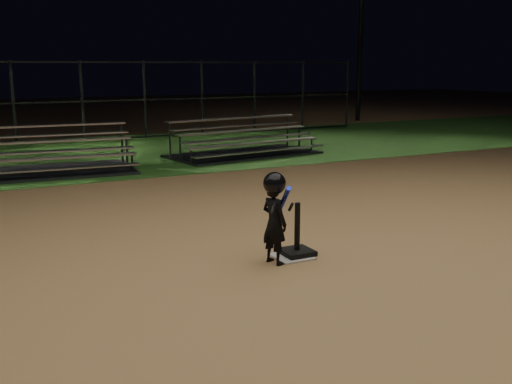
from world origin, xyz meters
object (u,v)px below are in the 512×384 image
at_px(home_plate, 292,256).
at_px(batting_tee, 297,245).
at_px(bleacher_right, 244,148).
at_px(light_pole_right, 363,1).
at_px(bleacher_left, 36,165).
at_px(child_batter, 275,215).

relative_size(home_plate, batting_tee, 0.68).
xyz_separation_m(bleacher_right, light_pole_right, (8.81, 6.94, 4.75)).
bearing_deg(batting_tee, home_plate, -165.73).
xyz_separation_m(home_plate, bleacher_left, (-2.11, 7.58, 0.20)).
bearing_deg(child_batter, bleacher_right, -39.65).
height_order(home_plate, light_pole_right, light_pole_right).
bearing_deg(batting_tee, bleacher_left, 106.23).
distance_m(batting_tee, bleacher_right, 8.56).
relative_size(batting_tee, light_pole_right, 0.08).
height_order(batting_tee, bleacher_right, bleacher_right).
height_order(home_plate, bleacher_left, bleacher_left).
distance_m(batting_tee, light_pole_right, 19.69).
distance_m(home_plate, child_batter, 0.67).
bearing_deg(home_plate, bleacher_right, 68.26).
distance_m(batting_tee, child_batter, 0.61).
relative_size(batting_tee, bleacher_left, 0.15).
height_order(batting_tee, light_pole_right, light_pole_right).
height_order(bleacher_left, bleacher_right, bleacher_left).
bearing_deg(light_pole_right, bleacher_right, -141.77).
height_order(home_plate, bleacher_right, bleacher_right).
xyz_separation_m(batting_tee, child_batter, (-0.39, -0.11, 0.46)).
bearing_deg(bleacher_left, home_plate, -70.52).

